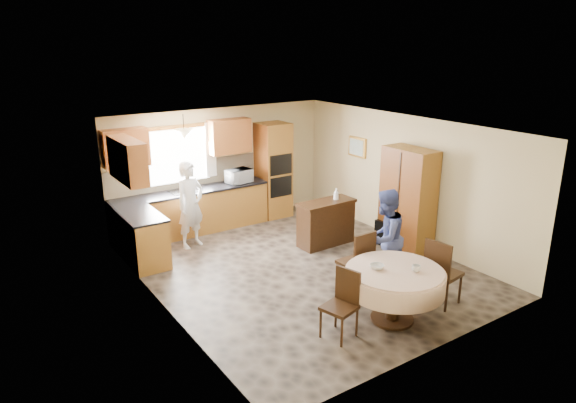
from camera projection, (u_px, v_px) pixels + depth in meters
The scene contains 36 objects.
floor at pixel (301, 268), 9.07m from camera, with size 5.00×6.00×0.01m, color brown.
ceiling at pixel (302, 127), 8.31m from camera, with size 5.00×6.00×0.01m, color white.
wall_back at pixel (221, 166), 11.06m from camera, with size 5.00×0.02×2.50m, color #CBB782.
wall_front at pixel (442, 261), 6.32m from camera, with size 5.00×0.02×2.50m, color #CBB782.
wall_left at pixel (159, 230), 7.36m from camera, with size 0.02×6.00×2.50m, color #CBB782.
wall_right at pixel (405, 179), 10.02m from camera, with size 0.02×6.00×2.50m, color #CBB782.
window at pixel (176, 156), 10.40m from camera, with size 1.40×0.03×1.10m, color white.
curtain_left at pixel (141, 159), 9.95m from camera, with size 0.22×0.02×1.15m, color white.
curtain_right at pixel (211, 150), 10.75m from camera, with size 0.22×0.02×1.15m, color white.
base_cab_back at pixel (192, 212), 10.61m from camera, with size 3.30×0.60×0.88m, color #B3842F.
counter_back at pixel (191, 191), 10.47m from camera, with size 3.30×0.64×0.04m, color black.
base_cab_left at pixel (143, 239), 9.18m from camera, with size 0.60×1.20×0.88m, color #B3842F.
counter_left at pixel (140, 215), 9.04m from camera, with size 0.64×1.20×0.04m, color black.
backsplash at pixel (184, 175), 10.62m from camera, with size 3.30×0.02×0.55m, color tan.
wall_cab_left at pixel (125, 148), 9.64m from camera, with size 0.85×0.33×0.72m, color #B7682D.
wall_cab_right at pixel (229, 136), 10.81m from camera, with size 0.90×0.33×0.72m, color #B7682D.
wall_cab_side at pixel (127, 160), 8.67m from camera, with size 0.33×1.20×0.72m, color #B7682D.
oven_tower at pixel (273, 170), 11.48m from camera, with size 0.66×0.62×2.12m, color #B3842F.
oven_upper at pixel (281, 165), 11.18m from camera, with size 0.56×0.01×0.45m, color black.
oven_lower at pixel (281, 187), 11.33m from camera, with size 0.56×0.01×0.45m, color black.
pendant at pixel (184, 134), 9.87m from camera, with size 0.36×0.36×0.18m, color beige.
sideboard at pixel (326, 224), 10.00m from camera, with size 1.16×0.48×0.83m, color #3A200F.
space_heater at pixel (385, 231), 10.13m from camera, with size 0.36×0.25×0.49m, color black.
cupboard at pixel (408, 199), 9.68m from camera, with size 0.51×1.02×1.95m, color #B3842F.
dining_table at pixel (395, 281), 7.21m from camera, with size 1.40×1.40×0.80m.
chair_left at pixel (343, 300), 6.88m from camera, with size 0.50×0.50×0.94m.
chair_back at pixel (359, 259), 8.01m from camera, with size 0.46×0.46×1.05m.
chair_right at pixel (441, 269), 7.65m from camera, with size 0.52×0.52×1.06m.
framed_picture at pixel (357, 147), 10.99m from camera, with size 0.06×0.52×0.43m.
microwave at pixel (239, 176), 10.97m from camera, with size 0.52×0.36×0.29m, color silver.
person_sink at pixel (190, 205), 9.79m from camera, with size 0.62×0.41×1.69m, color silver.
person_dining at pixel (385, 238), 8.26m from camera, with size 0.79×0.61×1.62m, color #3E4987.
bowl_sideboard at pixel (314, 205), 9.72m from camera, with size 0.21×0.21×0.05m, color #B2B2B2.
bottle_sideboard at pixel (336, 195), 9.96m from camera, with size 0.11×0.11×0.28m, color silver.
cup_table at pixel (416, 269), 7.07m from camera, with size 0.12×0.12×0.10m, color #B2B2B2.
bowl_table at pixel (377, 267), 7.16m from camera, with size 0.20×0.20×0.06m, color #B2B2B2.
Camera 1 is at (-4.82, -6.74, 3.87)m, focal length 32.00 mm.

